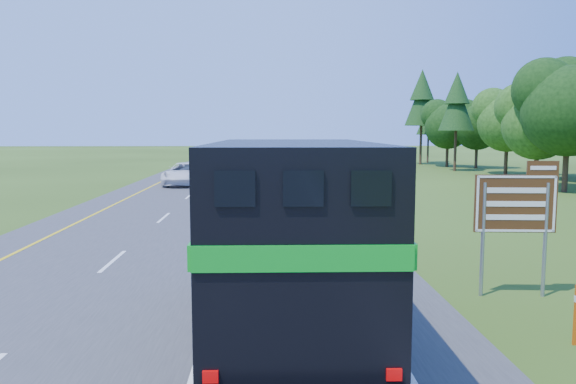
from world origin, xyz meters
The scene contains 7 objects.
road centered at (0.00, 50.00, 0.02)m, with size 15.00×260.00×0.04m, color #38383A.
lane_markings centered at (0.00, 50.00, 0.04)m, with size 11.15×260.00×0.01m.
horse_truck centered at (3.59, 3.94, 2.15)m, with size 2.95×8.97×3.95m.
white_suv centered at (-3.07, 36.50, 0.89)m, with size 2.84×6.15×1.71m, color white.
far_car centered at (-3.77, 107.47, 0.93)m, with size 2.10×5.21×1.77m, color #B8B8BF.
exit_sign centered at (9.36, 6.86, 2.24)m, with size 2.03×0.22×3.45m.
delineator centered at (9.14, 3.60, 0.65)m, with size 0.10×0.05×1.21m.
Camera 1 is at (3.08, -6.81, 4.19)m, focal length 35.00 mm.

